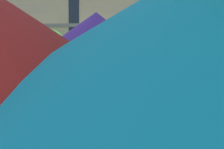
% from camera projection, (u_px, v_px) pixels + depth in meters
% --- Properties ---
extents(ground_plane, '(120.00, 120.00, 0.00)m').
position_uv_depth(ground_plane, '(106.00, 101.00, 10.57)').
color(ground_plane, '#424244').
extents(sidewalk_far, '(56.00, 3.60, 0.12)m').
position_uv_depth(sidewalk_far, '(110.00, 87.00, 17.37)').
color(sidewalk_far, '#B2ADA3').
rests_on(sidewalk_far, ground).
extents(apartment_building, '(47.13, 12.08, 12.80)m').
position_uv_depth(apartment_building, '(112.00, 35.00, 25.32)').
color(apartment_building, tan).
rests_on(apartment_building, ground).
extents(pickup_gray, '(5.10, 2.12, 2.20)m').
position_uv_depth(pickup_gray, '(14.00, 79.00, 14.43)').
color(pickup_gray, slate).
rests_on(pickup_gray, ground).
extents(pickup_white, '(5.10, 2.12, 2.20)m').
position_uv_depth(pickup_white, '(94.00, 79.00, 14.26)').
color(pickup_white, silver).
rests_on(pickup_white, ground).
extents(sedan_gray, '(4.40, 1.98, 1.78)m').
position_uv_depth(sedan_gray, '(170.00, 80.00, 14.11)').
color(sedan_gray, slate).
rests_on(sedan_gray, ground).
extents(street_tree_left, '(3.25, 3.25, 5.54)m').
position_uv_depth(street_tree_left, '(49.00, 48.00, 17.25)').
color(street_tree_left, '#4C3823').
rests_on(street_tree_left, ground).
extents(street_tree_middle, '(2.42, 2.42, 5.00)m').
position_uv_depth(street_tree_middle, '(150.00, 49.00, 17.53)').
color(street_tree_middle, brown).
rests_on(street_tree_middle, ground).
extents(patio_umbrella, '(3.24, 3.00, 2.35)m').
position_uv_depth(patio_umbrella, '(96.00, 52.00, 1.50)').
color(patio_umbrella, silver).
rests_on(patio_umbrella, ground).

